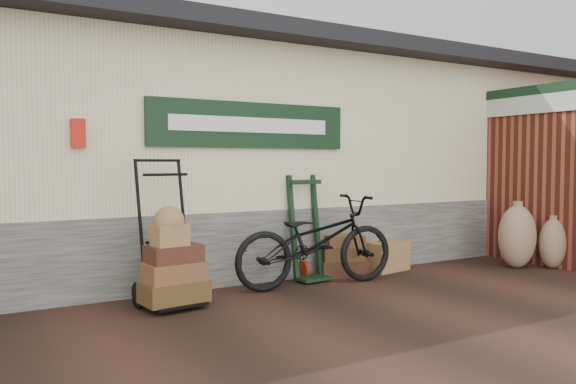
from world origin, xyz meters
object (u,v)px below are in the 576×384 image
object	(u,v)px
green_barrow	(307,228)
wicker_hamper	(385,256)
bicycle	(316,236)
suitcase_stack	(342,255)
porter_trolley	(166,231)

from	to	relation	value
green_barrow	wicker_hamper	size ratio (longest dim) A/B	2.14
green_barrow	bicycle	bearing A→B (deg)	-108.57
wicker_hamper	bicycle	world-z (taller)	bicycle
suitcase_stack	wicker_hamper	xyz separation A→B (m)	(0.73, 0.00, -0.07)
porter_trolley	bicycle	xyz separation A→B (m)	(1.85, -0.02, -0.17)
suitcase_stack	bicycle	distance (m)	0.81
porter_trolley	suitcase_stack	xyz separation A→B (m)	(2.49, 0.34, -0.51)
bicycle	suitcase_stack	bearing A→B (deg)	-55.91
bicycle	porter_trolley	bearing A→B (deg)	93.98
suitcase_stack	wicker_hamper	distance (m)	0.73
green_barrow	porter_trolley	bearing A→B (deg)	-173.97
green_barrow	bicycle	size ratio (longest dim) A/B	0.64
porter_trolley	bicycle	distance (m)	1.85
green_barrow	suitcase_stack	size ratio (longest dim) A/B	2.15
green_barrow	suitcase_stack	distance (m)	0.68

